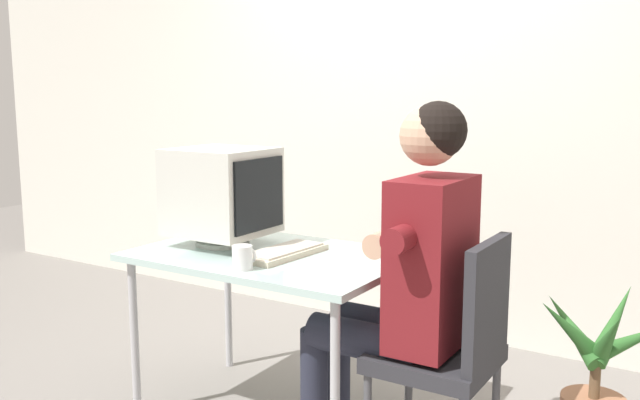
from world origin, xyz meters
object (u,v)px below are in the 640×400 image
potted_plant (595,388)px  office_chair (452,344)px  crt_monitor (222,192)px  desk (271,267)px  keyboard (284,252)px  person_seated (405,271)px  desk_mug (243,257)px

potted_plant → office_chair: bearing=-138.6°
crt_monitor → potted_plant: bearing=11.4°
office_chair → potted_plant: (0.43, 0.38, -0.21)m
crt_monitor → office_chair: size_ratio=0.48×
potted_plant → desk: bearing=-165.4°
desk → keyboard: size_ratio=2.73×
person_seated → desk_mug: size_ratio=14.56×
keyboard → person_seated: size_ratio=0.30×
desk → desk_mug: size_ratio=11.99×
crt_monitor → desk_mug: (0.34, -0.29, -0.19)m
keyboard → office_chair: office_chair is taller
potted_plant → person_seated: bearing=-148.5°
desk → office_chair: (0.84, -0.05, -0.16)m
keyboard → person_seated: (0.58, -0.04, 0.01)m
desk_mug → crt_monitor: bearing=139.5°
desk → keyboard: (0.07, -0.01, 0.08)m
desk → potted_plant: (1.27, 0.33, -0.37)m
desk → keyboard: keyboard is taller
office_chair → keyboard: bearing=177.1°
crt_monitor → office_chair: bearing=-3.4°
desk → office_chair: 0.86m
desk → office_chair: bearing=-3.3°
person_seated → potted_plant: 0.86m
crt_monitor → desk_mug: 0.49m
office_chair → crt_monitor: bearing=176.6°
person_seated → potted_plant: bearing=31.5°
crt_monitor → potted_plant: 1.72m
person_seated → desk_mug: bearing=-158.7°
person_seated → desk_mug: person_seated is taller
keyboard → person_seated: 0.58m
keyboard → person_seated: bearing=-3.9°
crt_monitor → person_seated: bearing=-4.1°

